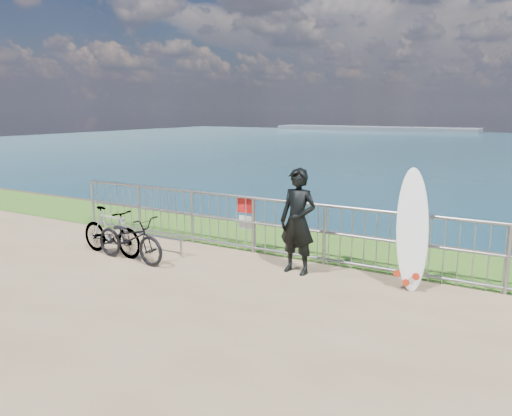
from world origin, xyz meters
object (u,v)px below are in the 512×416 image
Objects in this scene: surfer at (298,221)px; surfboard at (412,234)px; bicycle_far at (111,231)px; bicycle_near at (130,238)px.

surfboard reaches higher than surfer.
bicycle_far is at bearing -161.67° from surfer.
surfboard is 1.15× the size of bicycle_near.
bicycle_near is (-2.98, -0.98, -0.48)m from surfer.
bicycle_near is 1.06× the size of bicycle_far.
bicycle_near is at bearing -166.09° from surfboard.
bicycle_far is at bearing 82.84° from bicycle_near.
surfer reaches higher than bicycle_far.
bicycle_far is (-0.59, 0.11, 0.03)m from bicycle_near.
bicycle_near is (-4.85, -1.20, -0.45)m from surfboard.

